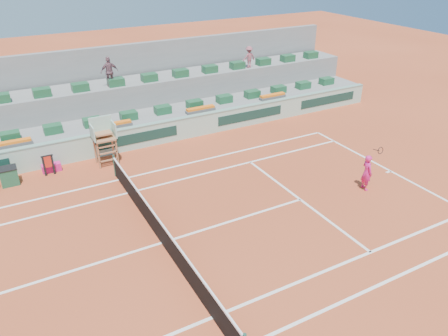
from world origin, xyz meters
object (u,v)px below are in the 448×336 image
(player_bag, at_px, (52,168))
(umpire_chair, at_px, (103,135))
(drink_cooler_a, at_px, (9,176))
(tennis_player, at_px, (367,172))

(player_bag, relative_size, umpire_chair, 0.37)
(umpire_chair, height_order, drink_cooler_a, umpire_chair)
(umpire_chair, bearing_deg, player_bag, 171.10)
(umpire_chair, bearing_deg, tennis_player, -40.48)
(player_bag, relative_size, drink_cooler_a, 1.05)
(player_bag, bearing_deg, drink_cooler_a, -167.46)
(player_bag, distance_m, drink_cooler_a, 1.95)
(player_bag, height_order, tennis_player, tennis_player)
(drink_cooler_a, relative_size, tennis_player, 0.37)
(drink_cooler_a, distance_m, tennis_player, 16.18)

